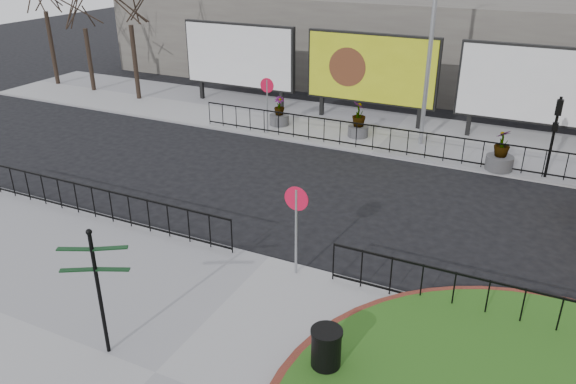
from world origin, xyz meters
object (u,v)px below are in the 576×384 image
Objects in this scene: billboard_mid at (371,69)px; fingerpost_sign at (97,280)px; planter_b at (359,122)px; lamp_post at (432,30)px; litter_bin at (326,352)px; planter_c at (500,155)px; planter_a at (279,115)px.

fingerpost_sign is (0.20, -17.88, -0.70)m from billboard_mid.
planter_b is (0.30, -2.28, -1.84)m from billboard_mid.
lamp_post is 3.12× the size of fingerpost_sign.
lamp_post is 16.42m from fingerpost_sign.
planter_b is at bearing 106.91° from litter_bin.
billboard_mid reaches higher than fingerpost_sign.
billboard_mid is 3.99× the size of planter_b.
planter_c reaches higher than litter_bin.
fingerpost_sign is at bearing -89.36° from billboard_mid.
planter_b is (3.86, 0.02, 0.18)m from planter_a.
lamp_post is at bearing 154.51° from planter_c.
lamp_post is 7.83m from planter_a.
fingerpost_sign is 1.90× the size of planter_b.
planter_b is 6.20m from planter_c.
lamp_post is 6.95× the size of planter_a.
lamp_post is 8.65× the size of litter_bin.
planter_a is at bearing 172.68° from planter_c.
fingerpost_sign is 4.80m from litter_bin.
lamp_post is at bearing 2.85° from planter_a.
lamp_post reaches higher than planter_c.
billboard_mid is 2.10× the size of fingerpost_sign.
fingerpost_sign is 16.08m from planter_a.
fingerpost_sign reaches higher than planter_a.
litter_bin is 0.80× the size of planter_a.
planter_a is at bearing -177.15° from lamp_post.
billboard_mid is 5.81× the size of litter_bin.
billboard_mid reaches higher than planter_a.
billboard_mid is at bearing 97.51° from planter_b.
planter_a is 0.85× the size of planter_c.
fingerpost_sign is at bearing -113.31° from planter_c.
planter_b is at bearing 0.34° from planter_a.
planter_c is at bearing -25.49° from lamp_post.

